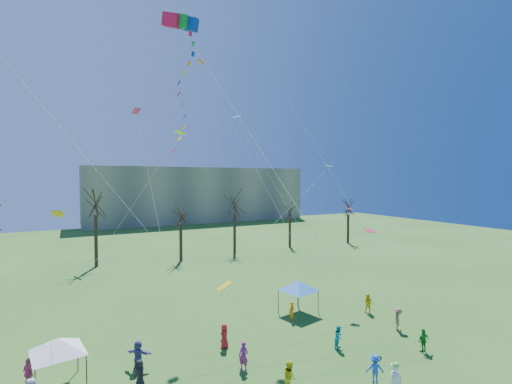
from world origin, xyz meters
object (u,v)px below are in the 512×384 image
big_box_kite (189,93)px  canopy_tent_blue (298,286)px  distant_building (198,194)px  canopy_tent_white (58,345)px

big_box_kite → canopy_tent_blue: 19.32m
canopy_tent_blue → distant_building: bearing=78.3°
big_box_kite → canopy_tent_blue: size_ratio=5.96×
canopy_tent_white → canopy_tent_blue: canopy_tent_blue is taller
big_box_kite → canopy_tent_white: bearing=157.6°
distant_building → big_box_kite: bearing=-108.9°
canopy_tent_white → canopy_tent_blue: 18.70m
canopy_tent_white → canopy_tent_blue: size_ratio=1.00×
distant_building → canopy_tent_white: 81.20m
big_box_kite → canopy_tent_blue: bearing=26.7°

